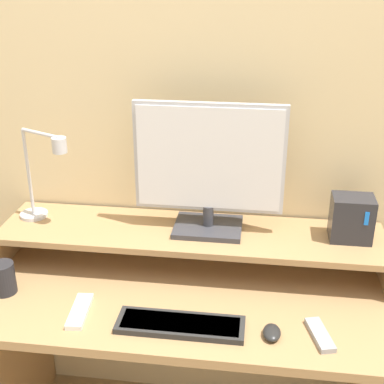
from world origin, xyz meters
The scene contains 11 objects.
wall_back centered at (0.00, 0.66, 1.25)m, with size 6.00×0.05×2.50m.
desk centered at (0.00, 0.31, 0.52)m, with size 1.31×0.62×0.72m.
monitor_shelf centered at (0.00, 0.48, 0.83)m, with size 1.31×0.29×0.13m.
monitor centered at (0.06, 0.49, 1.08)m, with size 0.49×0.18×0.44m.
desk_lamp centered at (-0.51, 0.48, 1.02)m, with size 0.22×0.14×0.33m.
router_dock centered at (0.53, 0.49, 0.93)m, with size 0.13×0.10×0.15m.
keyboard centered at (0.02, 0.13, 0.73)m, with size 0.37×0.11×0.02m.
mouse centered at (0.28, 0.12, 0.73)m, with size 0.05×0.08×0.03m.
remote_control centered at (-0.29, 0.15, 0.73)m, with size 0.06×0.17×0.02m.
remote_secondary centered at (0.42, 0.14, 0.73)m, with size 0.08×0.15×0.02m.
mug centered at (-0.57, 0.23, 0.77)m, with size 0.08×0.08×0.10m.
Camera 1 is at (0.22, -1.11, 1.71)m, focal length 50.00 mm.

